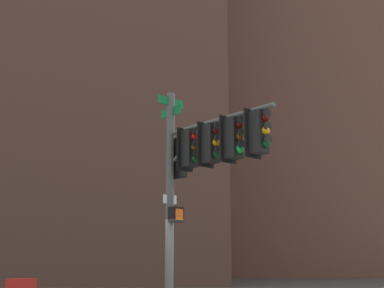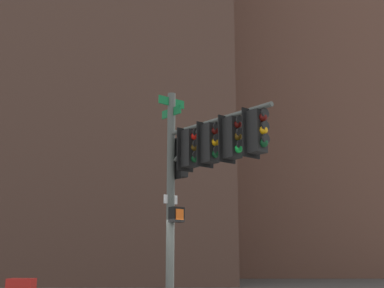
{
  "view_description": "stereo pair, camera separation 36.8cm",
  "coord_description": "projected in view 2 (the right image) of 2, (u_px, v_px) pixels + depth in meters",
  "views": [
    {
      "loc": [
        -13.36,
        -0.16,
        1.5
      ],
      "look_at": [
        -0.45,
        -0.63,
        4.44
      ],
      "focal_mm": 46.79,
      "sensor_mm": 36.0,
      "label": 1
    },
    {
      "loc": [
        -13.36,
        -0.53,
        1.5
      ],
      "look_at": [
        -0.45,
        -0.63,
        4.44
      ],
      "focal_mm": 46.79,
      "sensor_mm": 36.0,
      "label": 2
    }
  ],
  "objects": [
    {
      "name": "building_brick_nearside",
      "position": [
        121.0,
        4.0,
        43.13
      ],
      "size": [
        25.26,
        16.94,
        45.68
      ],
      "primitive_type": "cube",
      "color": "#4C3328",
      "rests_on": "ground_plane"
    },
    {
      "name": "signal_pole_assembly",
      "position": [
        200.0,
        160.0,
        12.97
      ],
      "size": [
        3.34,
        2.77,
        6.07
      ],
      "rotation": [
        0.0,
        0.0,
        3.84
      ],
      "color": "#4C514C",
      "rests_on": "ground_plane"
    },
    {
      "name": "building_brick_midblock",
      "position": [
        292.0,
        66.0,
        51.84
      ],
      "size": [
        21.69,
        19.09,
        41.74
      ],
      "primitive_type": "cube",
      "color": "brown",
      "rests_on": "ground_plane"
    }
  ]
}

